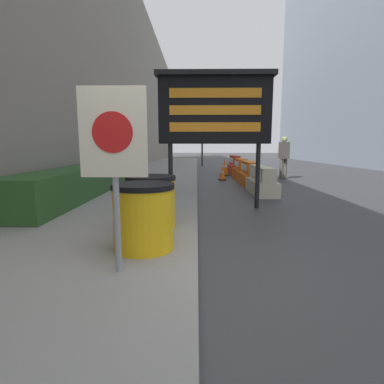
% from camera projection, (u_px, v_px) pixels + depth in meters
% --- Properties ---
extents(ground_plane, '(120.00, 120.00, 0.00)m').
position_uv_depth(ground_plane, '(198.00, 279.00, 3.11)').
color(ground_plane, '#38383A').
extents(sidewalk_left, '(3.46, 56.00, 0.16)m').
position_uv_depth(sidewalk_left, '(32.00, 271.00, 3.13)').
color(sidewalk_left, gray).
rests_on(sidewalk_left, ground_plane).
extents(building_left_facade, '(0.40, 50.40, 10.52)m').
position_uv_depth(building_left_facade, '(107.00, 49.00, 12.06)').
color(building_left_facade, gray).
rests_on(building_left_facade, ground_plane).
extents(hedge_strip, '(0.90, 6.35, 0.71)m').
position_uv_depth(hedge_strip, '(85.00, 180.00, 7.60)').
color(hedge_strip, '#284C23').
rests_on(hedge_strip, sidewalk_left).
extents(barrel_drum_foreground, '(0.74, 0.74, 0.78)m').
position_uv_depth(barrel_drum_foreground, '(144.00, 216.00, 3.53)').
color(barrel_drum_foreground, yellow).
rests_on(barrel_drum_foreground, sidewalk_left).
extents(barrel_drum_middle, '(0.74, 0.74, 0.78)m').
position_uv_depth(barrel_drum_middle, '(151.00, 202.00, 4.44)').
color(barrel_drum_middle, yellow).
rests_on(barrel_drum_middle, sidewalk_left).
extents(warning_sign, '(0.62, 0.08, 1.75)m').
position_uv_depth(warning_sign, '(114.00, 146.00, 2.75)').
color(warning_sign, gray).
rests_on(warning_sign, sidewalk_left).
extents(message_board, '(2.52, 0.36, 2.92)m').
position_uv_depth(message_board, '(215.00, 110.00, 6.38)').
color(message_board, black).
rests_on(message_board, ground_plane).
extents(jersey_barrier_cream, '(0.63, 1.89, 0.79)m').
position_uv_depth(jersey_barrier_cream, '(262.00, 182.00, 8.70)').
color(jersey_barrier_cream, beige).
rests_on(jersey_barrier_cream, ground_plane).
extents(jersey_barrier_orange_near, '(0.62, 1.65, 0.84)m').
position_uv_depth(jersey_barrier_orange_near, '(249.00, 174.00, 10.73)').
color(jersey_barrier_orange_near, orange).
rests_on(jersey_barrier_orange_near, ground_plane).
extents(jersey_barrier_orange_far, '(0.56, 1.65, 0.84)m').
position_uv_depth(jersey_barrier_orange_far, '(240.00, 170.00, 12.90)').
color(jersey_barrier_orange_far, orange).
rests_on(jersey_barrier_orange_far, ground_plane).
extents(jersey_barrier_red_striped, '(0.51, 1.86, 0.91)m').
position_uv_depth(jersey_barrier_red_striped, '(234.00, 166.00, 14.94)').
color(jersey_barrier_red_striped, red).
rests_on(jersey_barrier_red_striped, ground_plane).
extents(traffic_cone_near, '(0.44, 0.44, 0.79)m').
position_uv_depth(traffic_cone_near, '(225.00, 167.00, 14.01)').
color(traffic_cone_near, black).
rests_on(traffic_cone_near, ground_plane).
extents(traffic_cone_mid, '(0.31, 0.31, 0.56)m').
position_uv_depth(traffic_cone_mid, '(228.00, 166.00, 17.19)').
color(traffic_cone_mid, black).
rests_on(traffic_cone_mid, ground_plane).
extents(traffic_cone_far, '(0.32, 0.32, 0.57)m').
position_uv_depth(traffic_cone_far, '(222.00, 173.00, 12.19)').
color(traffic_cone_far, black).
rests_on(traffic_cone_far, ground_plane).
extents(traffic_light_near_curb, '(0.28, 0.45, 4.21)m').
position_uv_depth(traffic_light_near_curb, '(202.00, 122.00, 20.48)').
color(traffic_light_near_curb, '#2D2D30').
rests_on(traffic_light_near_curb, ground_plane).
extents(pedestrian_worker, '(0.36, 0.51, 1.77)m').
position_uv_depth(pedestrian_worker, '(284.00, 154.00, 12.47)').
color(pedestrian_worker, '#514C42').
rests_on(pedestrian_worker, ground_plane).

